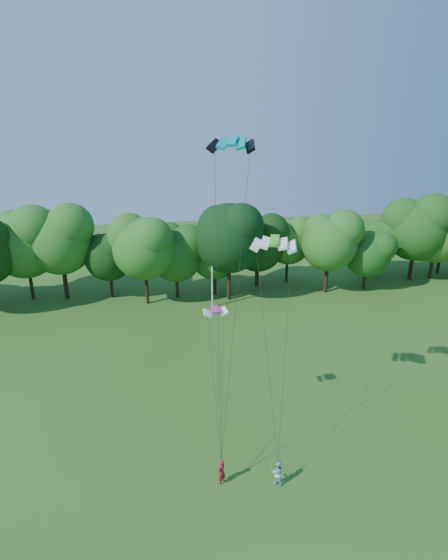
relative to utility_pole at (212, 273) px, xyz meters
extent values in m
plane|color=#234C14|center=(-1.15, -31.77, -4.42)|extent=(160.00, 160.00, 0.00)
cylinder|color=beige|center=(0.00, 0.00, -0.11)|extent=(0.22, 0.22, 8.62)
cube|color=beige|center=(0.00, 0.00, 3.99)|extent=(1.72, 0.27, 0.08)
imported|color=maroon|center=(-3.52, -27.73, -3.53)|extent=(0.77, 0.76, 1.78)
imported|color=#A1C4DF|center=(0.03, -28.37, -3.57)|extent=(1.03, 0.95, 1.71)
cube|color=#049593|center=(-2.37, -24.71, 16.60)|extent=(2.75, 1.99, 0.64)
cube|color=#48C61D|center=(0.97, -22.33, 10.11)|extent=(3.24, 2.35, 0.54)
cube|color=#C9378E|center=(-2.94, -21.90, 5.22)|extent=(1.80, 1.01, 0.27)
cylinder|color=black|center=(2.47, 2.06, -2.04)|extent=(0.45, 0.45, 4.76)
ellipsoid|color=black|center=(2.47, 2.06, 4.23)|extent=(9.52, 9.52, 10.38)
cylinder|color=black|center=(32.90, 4.74, -2.28)|extent=(0.49, 0.49, 4.27)
ellipsoid|color=#35621E|center=(32.90, 4.74, 3.35)|extent=(8.55, 8.55, 9.33)
camera|label=1|loc=(-7.09, -49.30, 17.80)|focal=28.00mm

